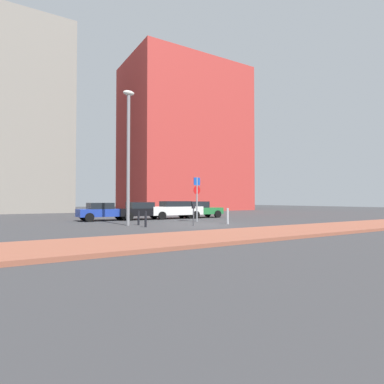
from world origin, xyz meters
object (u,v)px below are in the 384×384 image
(parked_car_white, at_px, (175,209))
(parked_car_black, at_px, (142,210))
(traffic_bollard_mid, at_px, (228,216))
(parked_car_green, at_px, (199,209))
(parking_sign_post, at_px, (197,194))
(traffic_bollard_near, at_px, (146,219))
(parking_meter, at_px, (194,211))
(street_lamp, at_px, (128,147))
(traffic_bollard_far, at_px, (139,218))
(parked_car_blue, at_px, (104,211))

(parked_car_white, bearing_deg, parked_car_black, 175.55)
(traffic_bollard_mid, bearing_deg, parked_car_green, 71.76)
(parking_sign_post, bearing_deg, traffic_bollard_near, -155.26)
(parked_car_white, height_order, parking_meter, parked_car_white)
(parked_car_black, relative_size, parking_sign_post, 1.27)
(street_lamp, distance_m, traffic_bollard_far, 4.40)
(parked_car_blue, height_order, parked_car_black, parked_car_black)
(parking_meter, height_order, traffic_bollard_near, parking_meter)
(traffic_bollard_mid, bearing_deg, traffic_bollard_near, 173.57)
(parking_meter, bearing_deg, traffic_bollard_mid, -1.28)
(traffic_bollard_far, bearing_deg, street_lamp, 171.05)
(parked_car_white, relative_size, parking_meter, 3.49)
(traffic_bollard_mid, bearing_deg, street_lamp, 159.25)
(parked_car_green, relative_size, traffic_bollard_near, 4.45)
(parked_car_blue, xyz_separation_m, traffic_bollard_mid, (5.91, -7.50, -0.19))
(parked_car_green, relative_size, parking_sign_post, 1.26)
(traffic_bollard_near, bearing_deg, parking_sign_post, 24.74)
(parked_car_white, bearing_deg, traffic_bollard_near, -130.05)
(traffic_bollard_near, bearing_deg, traffic_bollard_far, 83.35)
(street_lamp, height_order, traffic_bollard_near, street_lamp)
(street_lamp, relative_size, traffic_bollard_mid, 8.05)
(parked_car_black, xyz_separation_m, traffic_bollard_near, (-2.47, -6.64, -0.27))
(parked_car_blue, distance_m, parked_car_green, 8.26)
(parked_car_white, bearing_deg, traffic_bollard_mid, -89.50)
(parked_car_blue, bearing_deg, traffic_bollard_far, -83.27)
(parked_car_blue, xyz_separation_m, parking_sign_post, (5.38, -4.62, 1.32))
(parked_car_black, relative_size, traffic_bollard_mid, 3.92)
(parked_car_black, relative_size, parked_car_white, 0.88)
(parked_car_black, distance_m, street_lamp, 7.10)
(parking_sign_post, xyz_separation_m, traffic_bollard_mid, (0.53, -2.88, -1.50))
(parked_car_black, bearing_deg, traffic_bollard_mid, -67.66)
(parked_car_blue, xyz_separation_m, traffic_bollard_near, (0.45, -6.89, -0.25))
(parked_car_green, bearing_deg, parked_car_black, 178.30)
(parked_car_black, xyz_separation_m, parked_car_green, (5.32, -0.16, 0.01))
(traffic_bollard_near, height_order, traffic_bollard_mid, traffic_bollard_mid)
(parked_car_white, xyz_separation_m, traffic_bollard_far, (-5.22, -4.89, -0.33))
(parked_car_blue, height_order, traffic_bollard_far, parked_car_blue)
(parking_meter, xyz_separation_m, traffic_bollard_near, (-2.89, 0.56, -0.41))
(parking_sign_post, xyz_separation_m, street_lamp, (-5.39, -0.64, 2.78))
(parking_meter, relative_size, traffic_bollard_far, 1.49)
(parked_car_green, height_order, traffic_bollard_mid, parked_car_green)
(traffic_bollard_near, bearing_deg, parked_car_black, 69.59)
(traffic_bollard_near, bearing_deg, parked_car_white, 49.95)
(traffic_bollard_mid, bearing_deg, parked_car_black, 112.34)
(parked_car_blue, height_order, parking_meter, parked_car_blue)
(parked_car_blue, bearing_deg, parked_car_green, -2.80)
(parked_car_green, distance_m, traffic_bollard_far, 9.09)
(parked_car_black, bearing_deg, parked_car_green, -1.70)
(traffic_bollard_near, bearing_deg, traffic_bollard_mid, -6.43)
(parking_meter, xyz_separation_m, street_lamp, (-3.35, 2.19, 3.94))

